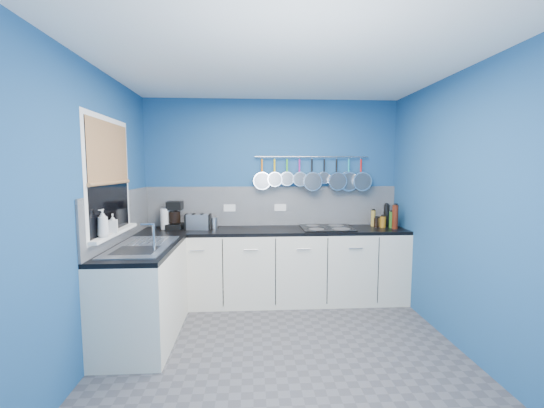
{
  "coord_description": "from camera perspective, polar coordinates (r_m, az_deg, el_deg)",
  "views": [
    {
      "loc": [
        -0.28,
        -3.01,
        1.63
      ],
      "look_at": [
        -0.05,
        0.75,
        1.25
      ],
      "focal_mm": 23.24,
      "sensor_mm": 36.0,
      "label": 1
    }
  ],
  "objects": [
    {
      "name": "wall_back",
      "position": [
        4.55,
        0.06,
        0.96
      ],
      "size": [
        3.2,
        0.02,
        2.5
      ],
      "primitive_type": "cube",
      "color": "navy",
      "rests_on": "ground"
    },
    {
      "name": "condiment_2",
      "position": [
        4.66,
        16.07,
        -2.24
      ],
      "size": [
        0.06,
        0.06,
        0.2
      ],
      "primitive_type": "cylinder",
      "color": "olive",
      "rests_on": "worktop_back"
    },
    {
      "name": "socket_left",
      "position": [
        4.52,
        -6.89,
        -0.64
      ],
      "size": [
        0.15,
        0.01,
        0.09
      ],
      "primitive_type": "cube",
      "color": "white",
      "rests_on": "backsplash_back"
    },
    {
      "name": "condiment_3",
      "position": [
        4.6,
        18.81,
        -2.43
      ],
      "size": [
        0.06,
        0.06,
        0.2
      ],
      "primitive_type": "cylinder",
      "color": "#265919",
      "rests_on": "worktop_back"
    },
    {
      "name": "condiment_1",
      "position": [
        4.66,
        16.95,
        -2.84
      ],
      "size": [
        0.07,
        0.07,
        0.11
      ],
      "primitive_type": "cylinder",
      "color": "brown",
      "rests_on": "worktop_back"
    },
    {
      "name": "pan_2",
      "position": [
        4.48,
        2.45,
        5.33
      ],
      "size": [
        0.18,
        0.06,
        0.37
      ],
      "primitive_type": null,
      "color": "silver",
      "rests_on": "pot_rail"
    },
    {
      "name": "wall_right",
      "position": [
        3.57,
        28.45,
        -1.04
      ],
      "size": [
        0.02,
        3.0,
        2.5
      ],
      "primitive_type": "cube",
      "color": "navy",
      "rests_on": "ground"
    },
    {
      "name": "bamboo_blind",
      "position": [
        3.56,
        -24.87,
        7.57
      ],
      "size": [
        0.01,
        0.9,
        0.55
      ],
      "primitive_type": "cube",
      "color": "#AD7A51",
      "rests_on": "wall_left"
    },
    {
      "name": "pan_7",
      "position": [
        4.63,
        12.32,
        4.76
      ],
      "size": [
        0.25,
        0.07,
        0.44
      ],
      "primitive_type": null,
      "color": "silver",
      "rests_on": "pot_rail"
    },
    {
      "name": "window_glass",
      "position": [
        3.56,
        -24.84,
        3.94
      ],
      "size": [
        0.01,
        0.9,
        1.0
      ],
      "primitive_type": "cube",
      "color": "black",
      "rests_on": "wall_left"
    },
    {
      "name": "backsplash_back",
      "position": [
        4.53,
        0.07,
        -0.32
      ],
      "size": [
        3.2,
        0.02,
        0.5
      ],
      "primitive_type": "cube",
      "color": "#999BA0",
      "rests_on": "wall_back"
    },
    {
      "name": "mixer_tap",
      "position": [
        3.3,
        -18.61,
        -5.0
      ],
      "size": [
        0.12,
        0.08,
        0.26
      ],
      "primitive_type": null,
      "color": "silver",
      "rests_on": "worktop_left"
    },
    {
      "name": "floor",
      "position": [
        3.44,
        1.71,
        -22.71
      ],
      "size": [
        3.2,
        3.0,
        0.02
      ],
      "primitive_type": "cube",
      "color": "#47474C",
      "rests_on": "ground"
    },
    {
      "name": "pan_8",
      "position": [
        4.67,
        14.2,
        4.76
      ],
      "size": [
        0.24,
        0.11,
        0.43
      ],
      "primitive_type": null,
      "color": "silver",
      "rests_on": "pot_rail"
    },
    {
      "name": "pan_4",
      "position": [
        4.52,
        6.47,
        4.88
      ],
      "size": [
        0.24,
        0.11,
        0.43
      ],
      "primitive_type": null,
      "color": "silver",
      "rests_on": "pot_rail"
    },
    {
      "name": "soap_bottle_a",
      "position": [
        3.31,
        -25.72,
        -2.81
      ],
      "size": [
        0.11,
        0.12,
        0.24
      ],
      "primitive_type": "imported",
      "rotation": [
        0.0,
        0.0,
        -0.29
      ],
      "color": "white",
      "rests_on": "window_sill"
    },
    {
      "name": "condiment_0",
      "position": [
        4.7,
        18.04,
        -1.78
      ],
      "size": [
        0.07,
        0.07,
        0.27
      ],
      "primitive_type": "cylinder",
      "color": "black",
      "rests_on": "worktop_back"
    },
    {
      "name": "wall_left",
      "position": [
        3.32,
        -27.14,
        -1.45
      ],
      "size": [
        0.02,
        3.0,
        2.5
      ],
      "primitive_type": "cube",
      "color": "navy",
      "rests_on": "ground"
    },
    {
      "name": "worktop_back",
      "position": [
        4.29,
        0.31,
        -4.32
      ],
      "size": [
        3.2,
        0.6,
        0.04
      ],
      "primitive_type": "cube",
      "color": "black",
      "rests_on": "cabinet_run_back"
    },
    {
      "name": "condiment_6",
      "position": [
        4.52,
        19.32,
        -2.0
      ],
      "size": [
        0.07,
        0.07,
        0.29
      ],
      "primitive_type": "cylinder",
      "color": "#4C190C",
      "rests_on": "worktop_back"
    },
    {
      "name": "coffee_maker",
      "position": [
        4.44,
        -15.48,
        -1.74
      ],
      "size": [
        0.19,
        0.21,
        0.33
      ],
      "primitive_type": null,
      "rotation": [
        0.0,
        0.0,
        -0.02
      ],
      "color": "black",
      "rests_on": "worktop_back"
    },
    {
      "name": "window_sill",
      "position": [
        3.6,
        -24.19,
        -4.27
      ],
      "size": [
        0.1,
        0.98,
        0.03
      ],
      "primitive_type": "cube",
      "color": "white",
      "rests_on": "wall_left"
    },
    {
      "name": "pan_1",
      "position": [
        4.46,
        0.42,
        5.26
      ],
      "size": [
        0.19,
        0.09,
        0.38
      ],
      "primitive_type": null,
      "color": "silver",
      "rests_on": "pot_rail"
    },
    {
      "name": "pan_0",
      "position": [
        4.45,
        -1.63,
        5.01
      ],
      "size": [
        0.23,
        0.08,
        0.42
      ],
      "primitive_type": null,
      "color": "silver",
      "rests_on": "pot_rail"
    },
    {
      "name": "window_frame",
      "position": [
        3.56,
        -24.91,
        3.94
      ],
      "size": [
        0.01,
        1.0,
        1.1
      ],
      "primitive_type": "cube",
      "color": "white",
      "rests_on": "wall_left"
    },
    {
      "name": "pan_3",
      "position": [
        4.49,
        4.48,
        5.27
      ],
      "size": [
        0.18,
        0.1,
        0.37
      ],
      "primitive_type": null,
      "color": "silver",
      "rests_on": "pot_rail"
    },
    {
      "name": "backsplash_left",
      "position": [
        3.87,
        -23.22,
        -1.83
      ],
      "size": [
        0.02,
        1.8,
        0.5
      ],
      "primitive_type": "cube",
      "color": "#999BA0",
      "rests_on": "wall_left"
    },
    {
      "name": "toaster",
      "position": [
        4.34,
        -11.89,
        -2.82
      ],
      "size": [
        0.3,
        0.2,
        0.18
      ],
      "primitive_type": "cube",
      "rotation": [
        0.0,
        0.0,
        -0.13
      ],
      "color": "silver",
      "rests_on": "worktop_back"
    },
    {
      "name": "cabinet_run_back",
      "position": [
        4.39,
        0.3,
        -10.12
      ],
      "size": [
        3.2,
        0.6,
        0.86
      ],
      "primitive_type": "cube",
      "color": "silver",
      "rests_on": "ground"
    },
    {
      "name": "soap_bottle_b",
      "position": [
        3.51,
        -24.39,
        -2.85
      ],
      "size": [
        0.1,
        0.1,
        0.17
      ],
      "primitive_type": "imported",
      "rotation": [
        0.0,
        0.0,
        0.26
      ],
      "color": "white",
      "rests_on": "window_sill"
    },
    {
      "name": "canister",
      "position": [
        4.39,
        -9.4,
        -3.03
      ],
      "size": [
        0.09,
        0.09,
        0.13
      ],
      "primitive_type": "cylinder",
      "rotation": [
        0.0,
        0.0,
        -0.03
      ],
      "color": "silver",
      "rests_on": "worktop_back"
    },
    {
      "name": "ceiling",
      "position": [
        3.15,
        1.86,
        21.98
      ],
      "size": [
        3.2,
        3.0,
        0.02
      ],
      "primitive_type": "cube",
      "color": "white",
      "rests_on": "ground"
    },
    {
      "name": "worktop_left",
      "position": [
        3.55,
        -20.28,
        -6.81
      ],
      "size": [
        0.6,
        1.2,
        0.04
      ],
      "primitive_type": "cube",
      "color": "black",
      "rests_on": "cabinet_run_left"
    },
    {
      "name": "cabinet_run_left",
      "position": [
        3.67,
        -20.03,
        -13.69
      ],
      "size": [
        0.6,
        1.2,
        0.86
      ],
      "primitive_type": "cube",
      "color": "silver",
      "rests_on": "ground"
    },
    {
      "name": "pan_5",
      "position": [
        4.55,
        8.46,
        5.43
      ],
      "size": [
        0.15,
        0.05,
        0.34
      ],
      "primitive_type": null,
      "color": "silver",
      "rests_on": "pot_rail"
    },
    {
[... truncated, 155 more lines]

